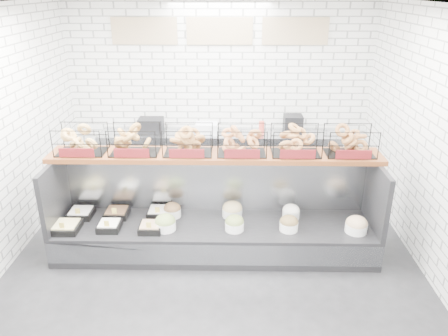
{
  "coord_description": "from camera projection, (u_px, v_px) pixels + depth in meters",
  "views": [
    {
      "loc": [
        0.2,
        -4.5,
        3.17
      ],
      "look_at": [
        0.11,
        0.45,
        1.09
      ],
      "focal_mm": 35.0,
      "sensor_mm": 36.0,
      "label": 1
    }
  ],
  "objects": [
    {
      "name": "room_shell",
      "position": [
        215.0,
        87.0,
        5.14
      ],
      "size": [
        5.02,
        5.51,
        3.01
      ],
      "color": "white",
      "rests_on": "ground"
    },
    {
      "name": "display_case",
      "position": [
        214.0,
        226.0,
        5.57
      ],
      "size": [
        4.0,
        0.9,
        1.2
      ],
      "color": "black",
      "rests_on": "ground"
    },
    {
      "name": "ground",
      "position": [
        214.0,
        263.0,
        5.38
      ],
      "size": [
        5.5,
        5.5,
        0.0
      ],
      "primitive_type": "plane",
      "color": "black",
      "rests_on": "ground"
    },
    {
      "name": "prep_counter",
      "position": [
        220.0,
        157.0,
        7.44
      ],
      "size": [
        4.0,
        0.6,
        1.2
      ],
      "color": "#93969B",
      "rests_on": "ground"
    },
    {
      "name": "bagel_shelf",
      "position": [
        215.0,
        143.0,
        5.32
      ],
      "size": [
        4.1,
        0.5,
        0.4
      ],
      "color": "#542712",
      "rests_on": "display_case"
    }
  ]
}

